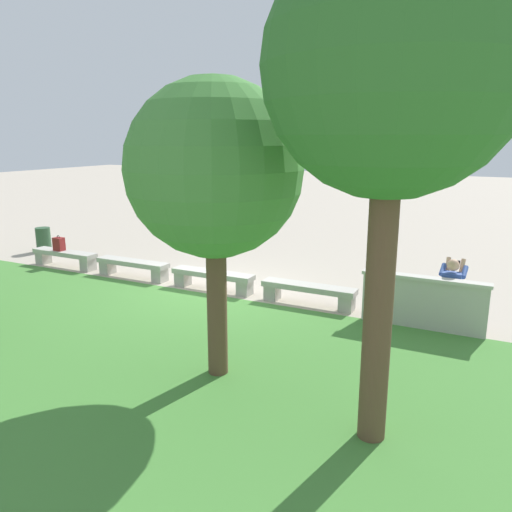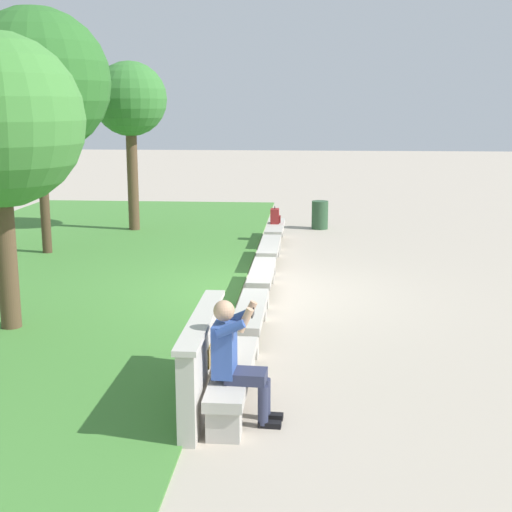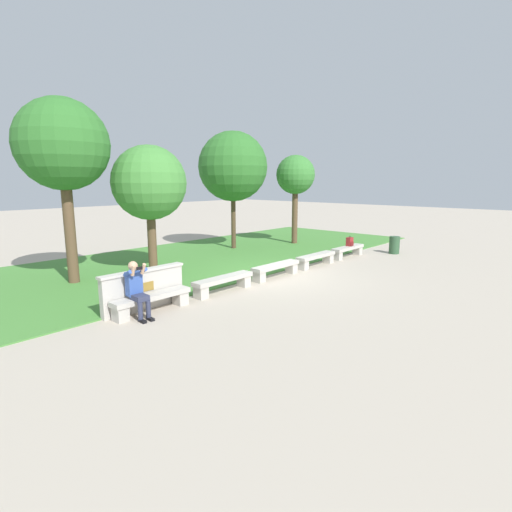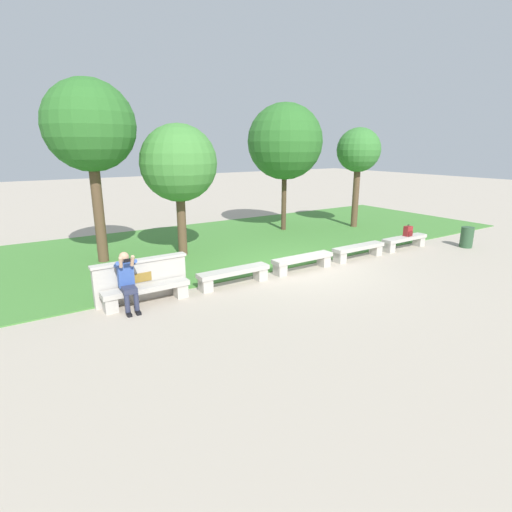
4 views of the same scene
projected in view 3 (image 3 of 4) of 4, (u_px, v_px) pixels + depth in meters
ground_plane at (276, 277)px, 13.14m from camera, size 80.00×80.00×0.00m
grass_strip at (191, 260)px, 16.01m from camera, size 23.53×8.00×0.03m
bench_main at (152, 300)px, 9.61m from camera, size 2.04×0.40×0.45m
bench_near at (223, 282)px, 11.35m from camera, size 2.04×0.40×0.45m
bench_mid at (276, 268)px, 13.08m from camera, size 2.04×0.40×0.45m
bench_far at (316, 258)px, 14.82m from camera, size 2.04×0.40×0.45m
bench_end at (348, 250)px, 16.56m from camera, size 2.04×0.40×0.45m
backrest_wall_with_plaque at (144, 289)px, 9.79m from camera, size 2.27×0.24×1.01m
person_photographer at (137, 287)px, 9.15m from camera, size 0.49×0.74×1.32m
backpack at (350, 242)px, 16.62m from camera, size 0.28×0.24×0.43m
tree_behind_wall at (233, 167)px, 17.99m from camera, size 3.13×3.13×5.33m
tree_left_background at (63, 146)px, 11.64m from camera, size 2.67×2.67×5.51m
tree_right_background at (149, 183)px, 13.25m from camera, size 2.47×2.47×4.30m
tree_far_back at (295, 176)px, 19.55m from camera, size 1.90×1.90×4.37m
trash_bin at (394, 245)px, 17.35m from camera, size 0.44×0.44×0.75m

